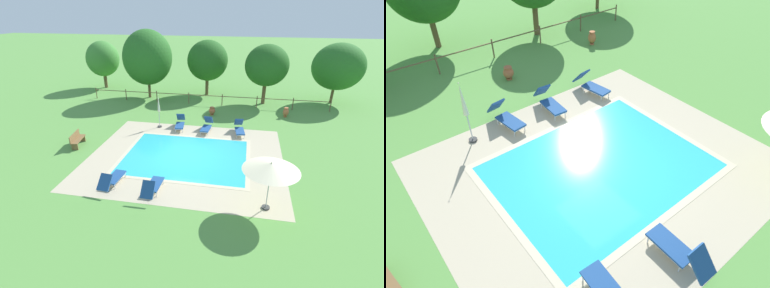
# 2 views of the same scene
# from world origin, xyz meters

# --- Properties ---
(ground_plane) EXTENTS (160.00, 160.00, 0.00)m
(ground_plane) POSITION_xyz_m (0.00, 0.00, 0.00)
(ground_plane) COLOR #599342
(pool_deck_paving) EXTENTS (11.42, 9.77, 0.01)m
(pool_deck_paving) POSITION_xyz_m (0.00, 0.00, 0.00)
(pool_deck_paving) COLOR #BCAD8E
(pool_deck_paving) RESTS_ON ground
(swimming_pool_water) EXTENTS (7.17, 5.51, 0.01)m
(swimming_pool_water) POSITION_xyz_m (0.00, 0.00, 0.01)
(swimming_pool_water) COLOR #2DB7C6
(swimming_pool_water) RESTS_ON ground
(pool_coping_rim) EXTENTS (7.65, 5.99, 0.01)m
(pool_coping_rim) POSITION_xyz_m (0.00, 0.00, 0.01)
(pool_coping_rim) COLOR beige
(pool_coping_rim) RESTS_ON ground
(sun_lounger_north_near_steps) EXTENTS (0.74, 1.91, 0.98)m
(sun_lounger_north_near_steps) POSITION_xyz_m (0.69, 4.08, 0.39)
(sun_lounger_north_near_steps) COLOR navy
(sun_lounger_north_near_steps) RESTS_ON ground
(sun_lounger_north_far) EXTENTS (0.83, 1.94, 0.97)m
(sun_lounger_north_far) POSITION_xyz_m (-1.33, 4.26, 0.39)
(sun_lounger_north_far) COLOR navy
(sun_lounger_north_far) RESTS_ON ground
(sun_lounger_north_end) EXTENTS (0.64, 1.91, 0.96)m
(sun_lounger_north_end) POSITION_xyz_m (-0.77, -3.96, 0.39)
(sun_lounger_north_end) COLOR navy
(sun_lounger_north_end) RESTS_ON ground
(sun_lounger_south_near_corner) EXTENTS (0.85, 1.96, 0.96)m
(sun_lounger_south_near_corner) POSITION_xyz_m (3.02, 4.04, 0.39)
(sun_lounger_south_near_corner) COLOR navy
(sun_lounger_south_near_corner) RESTS_ON ground
(patio_umbrella_closed_row_west) EXTENTS (0.32, 0.32, 2.54)m
(patio_umbrella_closed_row_west) POSITION_xyz_m (-2.88, 4.17, 1.58)
(patio_umbrella_closed_row_west) COLOR #383838
(patio_umbrella_closed_row_west) RESTS_ON ground
(terracotta_urn_near_fence) EXTENTS (0.46, 0.46, 0.78)m
(terracotta_urn_near_fence) POSITION_xyz_m (6.60, 8.21, 0.42)
(terracotta_urn_near_fence) COLOR #B7663D
(terracotta_urn_near_fence) RESTS_ON ground
(terracotta_urn_by_tree) EXTENTS (0.53, 0.53, 0.67)m
(terracotta_urn_by_tree) POSITION_xyz_m (0.64, 7.56, 0.36)
(terracotta_urn_by_tree) COLOR #A85B38
(terracotta_urn_by_tree) RESTS_ON ground
(perimeter_fence) EXTENTS (21.68, 0.08, 1.05)m
(perimeter_fence) POSITION_xyz_m (-0.33, 10.25, 0.69)
(perimeter_fence) COLOR brown
(perimeter_fence) RESTS_ON ground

